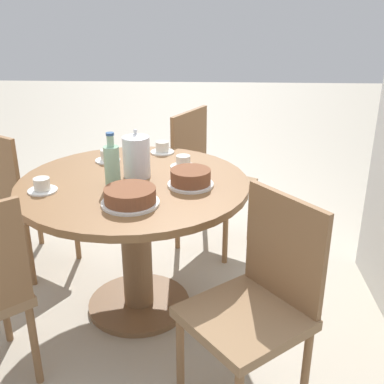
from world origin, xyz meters
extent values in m
plane|color=#B2A893|center=(0.00, 0.00, 0.00)|extent=(14.00, 14.00, 0.00)
cylinder|color=brown|center=(0.00, 0.00, 0.01)|extent=(0.55, 0.55, 0.03)
cylinder|color=brown|center=(0.00, 0.00, 0.37)|extent=(0.16, 0.16, 0.67)
cylinder|color=brown|center=(0.00, 0.00, 0.72)|extent=(1.14, 1.14, 0.04)
cylinder|color=olive|center=(-0.49, -0.47, 0.20)|extent=(0.03, 0.03, 0.41)
cylinder|color=olive|center=(-0.68, -0.78, 0.20)|extent=(0.03, 0.03, 0.41)
cylinder|color=olive|center=(-0.18, -0.65, 0.20)|extent=(0.03, 0.03, 0.41)
cube|color=#93704C|center=(-0.43, -0.71, 0.43)|extent=(0.58, 0.58, 0.04)
cylinder|color=olive|center=(0.31, -0.60, 0.20)|extent=(0.03, 0.03, 0.41)
cylinder|color=olive|center=(0.57, -0.36, 0.20)|extent=(0.03, 0.03, 0.41)
cylinder|color=olive|center=(0.62, 0.27, 0.20)|extent=(0.03, 0.03, 0.41)
cylinder|color=olive|center=(0.40, 0.55, 0.20)|extent=(0.03, 0.03, 0.41)
cylinder|color=olive|center=(0.68, 0.78, 0.20)|extent=(0.03, 0.03, 0.41)
cube|color=#93704C|center=(0.65, 0.52, 0.43)|extent=(0.59, 0.59, 0.04)
cube|color=olive|center=(0.53, 0.68, 0.67)|extent=(0.33, 0.27, 0.45)
cylinder|color=olive|center=(-0.48, 0.48, 0.20)|extent=(0.03, 0.03, 0.41)
cylinder|color=olive|center=(-0.79, 0.65, 0.20)|extent=(0.03, 0.03, 0.41)
cylinder|color=olive|center=(-0.66, 0.16, 0.20)|extent=(0.03, 0.03, 0.41)
cylinder|color=olive|center=(-0.97, 0.34, 0.20)|extent=(0.03, 0.03, 0.41)
cube|color=#93704C|center=(-0.73, 0.41, 0.43)|extent=(0.57, 0.57, 0.04)
cube|color=olive|center=(-0.82, 0.24, 0.67)|extent=(0.36, 0.22, 0.45)
cylinder|color=silver|center=(-0.07, 0.01, 0.84)|extent=(0.14, 0.14, 0.21)
cone|color=silver|center=(-0.07, 0.01, 0.95)|extent=(0.12, 0.12, 0.02)
sphere|color=silver|center=(-0.07, 0.01, 0.97)|extent=(0.02, 0.02, 0.02)
cylinder|color=#99C6A3|center=(0.06, -0.09, 0.84)|extent=(0.07, 0.07, 0.20)
cylinder|color=#99C6A3|center=(0.06, -0.09, 0.96)|extent=(0.03, 0.03, 0.06)
cylinder|color=#2D5184|center=(0.06, -0.09, 1.00)|extent=(0.04, 0.04, 0.01)
cylinder|color=white|center=(0.27, 0.03, 0.74)|extent=(0.26, 0.26, 0.01)
cylinder|color=brown|center=(0.27, 0.03, 0.78)|extent=(0.23, 0.23, 0.06)
cylinder|color=white|center=(0.05, 0.29, 0.74)|extent=(0.22, 0.22, 0.01)
cylinder|color=brown|center=(0.05, 0.29, 0.78)|extent=(0.19, 0.19, 0.07)
cylinder|color=white|center=(-0.46, 0.10, 0.74)|extent=(0.14, 0.14, 0.01)
cylinder|color=silver|center=(-0.46, 0.10, 0.77)|extent=(0.08, 0.08, 0.06)
cylinder|color=white|center=(0.15, -0.40, 0.74)|extent=(0.14, 0.14, 0.01)
cylinder|color=silver|center=(0.15, -0.40, 0.77)|extent=(0.08, 0.08, 0.06)
cylinder|color=white|center=(-0.29, -0.19, 0.74)|extent=(0.14, 0.14, 0.01)
cylinder|color=silver|center=(-0.29, -0.19, 0.77)|extent=(0.08, 0.08, 0.06)
cylinder|color=white|center=(-0.21, 0.23, 0.74)|extent=(0.14, 0.14, 0.01)
cylinder|color=silver|center=(-0.21, 0.23, 0.77)|extent=(0.08, 0.08, 0.06)
camera|label=1|loc=(2.19, 0.39, 1.61)|focal=45.00mm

